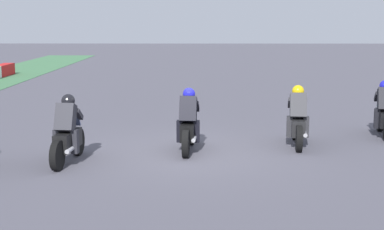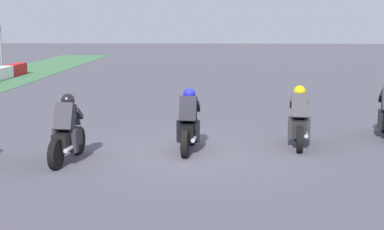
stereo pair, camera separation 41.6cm
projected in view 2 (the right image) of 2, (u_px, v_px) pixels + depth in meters
name	position (u px, v px, depth m)	size (l,w,h in m)	color
ground_plane	(190.00, 153.00, 13.58)	(120.00, 120.00, 0.00)	#4A4852
rider_lane_b	(299.00, 122.00, 14.15)	(2.04, 0.57, 1.51)	black
rider_lane_c	(189.00, 125.00, 13.67)	(2.04, 0.55, 1.51)	black
rider_lane_d	(67.00, 134.00, 12.64)	(2.04, 0.57, 1.51)	black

